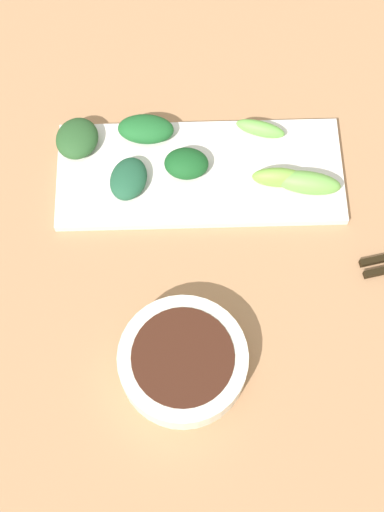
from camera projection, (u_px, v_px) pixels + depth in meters
name	position (u px, v px, depth m)	size (l,w,h in m)	color
tabletop	(188.00, 244.00, 0.92)	(2.10, 2.10, 0.02)	#A47550
sauce_bowl	(183.00, 361.00, 0.83)	(0.15, 0.15, 0.04)	silver
serving_plate	(200.00, 173.00, 0.95)	(0.15, 0.37, 0.01)	silver
broccoli_leafy_0	(146.00, 129.00, 0.95)	(0.04, 0.07, 0.03)	#1D5D28
broccoli_leafy_1	(129.00, 179.00, 0.92)	(0.06, 0.05, 0.02)	#1F4F34
broccoli_leafy_2	(184.00, 164.00, 0.93)	(0.05, 0.06, 0.03)	#174E1F
broccoli_stalk_3	(279.00, 177.00, 0.92)	(0.02, 0.07, 0.03)	#76AD3E
broccoli_stalk_4	(260.00, 129.00, 0.95)	(0.02, 0.07, 0.02)	#67AC45
broccoli_stalk_5	(308.00, 183.00, 0.92)	(0.03, 0.08, 0.03)	#6BA847
broccoli_leafy_6	(77.00, 138.00, 0.94)	(0.06, 0.06, 0.03)	#274E25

